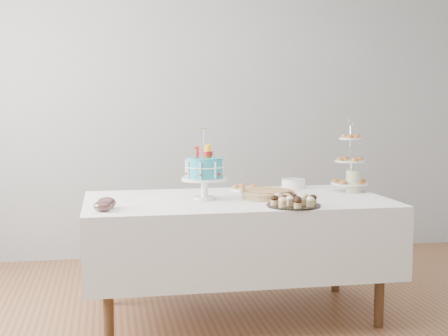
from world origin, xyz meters
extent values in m
plane|color=brown|center=(0.00, 0.00, 0.00)|extent=(5.00, 5.00, 0.00)
cube|color=#939698|center=(0.00, 2.00, 1.35)|extent=(5.00, 0.04, 2.70)
cube|color=#939698|center=(0.00, -2.00, 1.35)|extent=(5.00, 0.04, 2.70)
cube|color=silver|center=(0.00, 0.30, 0.55)|extent=(1.92, 1.02, 0.45)
cylinder|color=#51341C|center=(-0.82, -0.07, 0.34)|extent=(0.06, 0.06, 0.67)
cylinder|color=#51341C|center=(0.82, -0.07, 0.34)|extent=(0.06, 0.06, 0.67)
cylinder|color=#51341C|center=(-0.82, 0.67, 0.34)|extent=(0.06, 0.06, 0.67)
cylinder|color=#51341C|center=(0.82, 0.67, 0.34)|extent=(0.06, 0.06, 0.67)
cylinder|color=#2BA5BA|center=(-0.21, 0.30, 0.97)|extent=(0.23, 0.23, 0.13)
torus|color=white|center=(-0.21, 0.30, 0.98)|extent=(0.24, 0.24, 0.01)
cube|color=red|center=(-0.25, 0.31, 1.07)|extent=(0.02, 0.02, 0.07)
cylinder|color=#3870F1|center=(-0.16, 0.25, 1.07)|extent=(0.01, 0.01, 0.07)
cylinder|color=silver|center=(-0.21, 0.34, 1.12)|extent=(0.00, 0.00, 0.18)
cylinder|color=gold|center=(-0.21, 0.34, 1.22)|extent=(0.05, 0.05, 0.01)
cylinder|color=black|center=(0.27, -0.06, 0.78)|extent=(0.32, 0.32, 0.01)
ellipsoid|color=black|center=(0.21, -0.06, 0.82)|extent=(0.05, 0.05, 0.04)
ellipsoid|color=beige|center=(0.33, -0.06, 0.82)|extent=(0.05, 0.05, 0.04)
cylinder|color=tan|center=(0.19, 0.27, 0.79)|extent=(0.32, 0.32, 0.04)
cylinder|color=#BA8448|center=(0.19, 0.27, 0.81)|extent=(0.29, 0.29, 0.02)
torus|color=tan|center=(0.19, 0.27, 0.81)|extent=(0.35, 0.35, 0.02)
cylinder|color=silver|center=(0.83, 0.47, 1.00)|extent=(0.01, 0.01, 0.46)
cylinder|color=white|center=(0.83, 0.47, 0.82)|extent=(0.26, 0.26, 0.01)
cylinder|color=white|center=(0.83, 0.47, 0.98)|extent=(0.21, 0.21, 0.01)
cylinder|color=white|center=(0.83, 0.47, 1.14)|extent=(0.16, 0.16, 0.01)
torus|color=silver|center=(0.83, 0.47, 1.24)|extent=(0.05, 0.01, 0.05)
cylinder|color=white|center=(0.50, 0.70, 0.80)|extent=(0.17, 0.17, 0.07)
cylinder|color=white|center=(0.14, 0.68, 0.78)|extent=(0.23, 0.23, 0.01)
ellipsoid|color=silver|center=(-0.84, -0.03, 0.80)|extent=(0.10, 0.10, 0.06)
cylinder|color=#580C07|center=(-0.84, -0.03, 0.80)|extent=(0.07, 0.07, 0.03)
ellipsoid|color=silver|center=(-0.82, 0.08, 0.80)|extent=(0.11, 0.11, 0.07)
cylinder|color=#580C07|center=(-0.82, 0.08, 0.80)|extent=(0.08, 0.08, 0.03)
cylinder|color=silver|center=(0.84, 0.42, 0.85)|extent=(0.10, 0.10, 0.15)
cylinder|color=silver|center=(0.89, 0.43, 0.86)|extent=(0.01, 0.01, 0.08)
camera|label=1|loc=(-0.81, -3.56, 1.38)|focal=50.00mm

